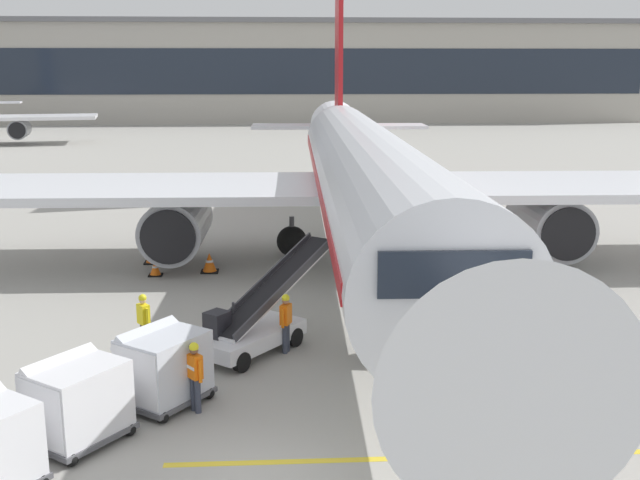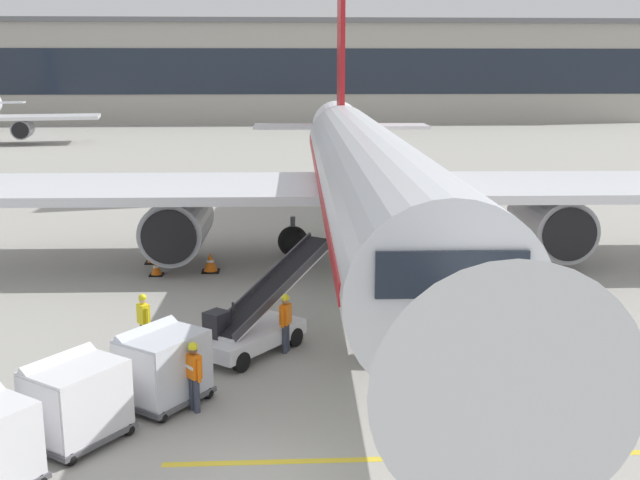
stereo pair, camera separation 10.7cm
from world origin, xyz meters
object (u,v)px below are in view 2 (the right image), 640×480
at_px(ground_crew_by_loader, 157,360).
at_px(ground_crew_marshaller, 194,372).
at_px(belt_loader, 254,322).
at_px(parked_airplane, 365,175).
at_px(safety_cone_engine_keepout, 153,254).
at_px(safety_cone_nose_mark, 210,263).
at_px(ground_crew_wingwalker, 144,319).
at_px(baggage_cart_lead, 162,365).
at_px(safety_cone_wingtip, 156,268).
at_px(baggage_cart_second, 75,399).
at_px(ground_crew_by_carts, 286,319).

relative_size(ground_crew_by_loader, ground_crew_marshaller, 1.00).
distance_m(belt_loader, ground_crew_marshaller, 4.20).
bearing_deg(belt_loader, ground_crew_by_loader, -125.93).
height_order(parked_airplane, safety_cone_engine_keepout, parked_airplane).
bearing_deg(safety_cone_nose_mark, ground_crew_wingwalker, -97.23).
xyz_separation_m(baggage_cart_lead, safety_cone_wingtip, (-2.02, 11.84, -0.70)).
bearing_deg(baggage_cart_lead, safety_cone_nose_mark, 89.67).
relative_size(baggage_cart_second, ground_crew_by_loader, 1.53).
distance_m(safety_cone_wingtip, safety_cone_nose_mark, 2.14).
height_order(safety_cone_wingtip, safety_cone_nose_mark, safety_cone_nose_mark).
relative_size(ground_crew_by_loader, ground_crew_wingwalker, 1.00).
distance_m(parked_airplane, belt_loader, 11.44).
bearing_deg(safety_cone_wingtip, ground_crew_wingwalker, -83.28).
relative_size(ground_crew_marshaller, safety_cone_nose_mark, 2.22).
xyz_separation_m(ground_crew_marshaller, safety_cone_nose_mark, (-0.76, 12.76, -0.61)).
xyz_separation_m(parked_airplane, ground_crew_marshaller, (-5.59, -14.22, -2.67)).
relative_size(ground_crew_by_carts, ground_crew_marshaller, 1.00).
bearing_deg(parked_airplane, baggage_cart_second, -117.22).
xyz_separation_m(belt_loader, safety_cone_engine_keepout, (-4.58, 10.35, -0.47)).
bearing_deg(safety_cone_nose_mark, safety_cone_engine_keepout, 147.93).
height_order(ground_crew_by_carts, ground_crew_marshaller, same).
distance_m(ground_crew_wingwalker, safety_cone_nose_mark, 8.85).
distance_m(belt_loader, baggage_cart_second, 6.52).
relative_size(ground_crew_by_loader, safety_cone_wingtip, 2.85).
bearing_deg(ground_crew_wingwalker, belt_loader, -0.16).
bearing_deg(baggage_cart_lead, belt_loader, 58.68).
height_order(baggage_cart_second, safety_cone_engine_keepout, baggage_cart_second).
relative_size(parked_airplane, ground_crew_by_carts, 25.68).
bearing_deg(ground_crew_by_loader, baggage_cart_lead, -63.04).
relative_size(ground_crew_marshaller, safety_cone_wingtip, 2.85).
relative_size(ground_crew_wingwalker, safety_cone_engine_keepout, 2.27).
height_order(parked_airplane, ground_crew_by_carts, parked_airplane).
xyz_separation_m(baggage_cart_second, safety_cone_nose_mark, (1.67, 14.12, -0.62)).
height_order(parked_airplane, baggage_cart_lead, parked_airplane).
bearing_deg(ground_crew_by_carts, parked_airplane, 72.02).
bearing_deg(safety_cone_engine_keepout, safety_cone_wingtip, -77.96).
distance_m(safety_cone_engine_keepout, safety_cone_nose_mark, 2.98).
relative_size(baggage_cart_second, ground_crew_by_carts, 1.53).
xyz_separation_m(ground_crew_by_loader, safety_cone_engine_keepout, (-2.28, 13.51, -0.62)).
bearing_deg(safety_cone_wingtip, belt_loader, -63.55).
distance_m(baggage_cart_second, safety_cone_nose_mark, 14.23).
xyz_separation_m(ground_crew_by_carts, safety_cone_nose_mark, (-2.95, 9.00, -0.61)).
distance_m(safety_cone_engine_keepout, safety_cone_wingtip, 2.05).
xyz_separation_m(ground_crew_marshaller, ground_crew_wingwalker, (-1.87, 4.00, 0.00)).
bearing_deg(safety_cone_wingtip, parked_airplane, 12.58).
bearing_deg(parked_airplane, safety_cone_wingtip, -167.42).
xyz_separation_m(ground_crew_wingwalker, safety_cone_wingtip, (-0.98, 8.33, -0.70)).
distance_m(baggage_cart_lead, baggage_cart_second, 2.45).
distance_m(ground_crew_by_loader, safety_cone_wingtip, 11.68).
relative_size(safety_cone_wingtip, safety_cone_nose_mark, 0.78).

